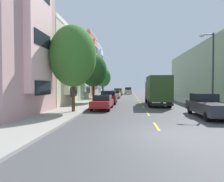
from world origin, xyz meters
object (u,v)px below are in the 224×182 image
parked_hatchback_sky (162,95)px  parked_wagon_navy (119,91)px  street_tree_nearest (73,56)px  street_lamp (211,66)px  moving_champagne_sedan (128,91)px  delivery_box_truck (157,89)px  street_tree_third (103,77)px  parked_pickup_burgundy (109,97)px  parked_pickup_charcoal (209,106)px  parked_pickup_white (151,91)px  parked_pickup_orange (118,92)px  parked_sedan_red (103,102)px  street_tree_second (93,70)px  parked_wagon_silver (115,94)px

parked_hatchback_sky → parked_wagon_navy: same height
street_tree_nearest → street_lamp: 12.57m
street_tree_nearest → parked_hatchback_sky: bearing=60.3°
street_tree_nearest → moving_champagne_sedan: size_ratio=1.54×
street_tree_nearest → delivery_box_truck: bearing=41.4°
street_tree_third → parked_pickup_burgundy: bearing=-77.7°
parked_pickup_burgundy → parked_pickup_charcoal: size_ratio=1.01×
parked_pickup_white → street_tree_nearest: bearing=-106.2°
street_tree_nearest → delivery_box_truck: 11.32m
parked_pickup_orange → parked_sedan_red: bearing=-89.9°
street_tree_second → parked_wagon_silver: bearing=78.8°
street_tree_third → parked_wagon_silver: 4.14m
street_tree_third → parked_hatchback_sky: 11.12m
parked_pickup_burgundy → parked_pickup_orange: (-0.04, 22.42, 0.00)m
street_tree_second → parked_pickup_orange: size_ratio=1.23×
street_tree_third → parked_pickup_charcoal: (10.83, -19.91, -3.11)m
street_tree_second → parked_pickup_white: (10.88, 28.09, -3.61)m
parked_wagon_navy → moving_champagne_sedan: bearing=-53.2°
street_tree_nearest → street_tree_third: bearing=90.0°
street_lamp → parked_pickup_orange: size_ratio=1.33×
street_tree_nearest → parked_pickup_orange: size_ratio=1.39×
parked_wagon_navy → parked_wagon_silver: (0.27, -21.72, 0.00)m
street_lamp → parked_wagon_silver: size_ratio=1.50×
street_tree_second → delivery_box_truck: bearing=-14.9°
street_tree_second → parked_pickup_white: bearing=68.8°
parked_sedan_red → parked_wagon_navy: parked_wagon_navy is taller
street_tree_nearest → street_lamp: size_ratio=1.05×
street_tree_second → parked_pickup_burgundy: street_tree_second is taller
delivery_box_truck → parked_pickup_charcoal: size_ratio=1.44×
parked_pickup_burgundy → street_tree_third: bearing=102.3°
street_tree_nearest → parked_pickup_charcoal: bearing=-5.8°
parked_pickup_burgundy → parked_pickup_white: size_ratio=1.00×
parked_wagon_silver → delivery_box_truck: bearing=-65.5°
delivery_box_truck → parked_pickup_charcoal: (2.64, -8.34, -1.12)m
parked_pickup_white → parked_hatchback_sky: bearing=-90.7°
parked_hatchback_sky → moving_champagne_sedan: moving_champagne_sedan is taller
street_tree_third → parked_wagon_navy: 23.60m
street_tree_second → parked_sedan_red: (2.18, -6.67, -3.69)m
parked_hatchback_sky → parked_pickup_burgundy: parked_pickup_burgundy is taller
parked_hatchback_sky → parked_wagon_navy: bearing=110.4°
moving_champagne_sedan → parked_pickup_burgundy: bearing=-94.7°
street_tree_third → parked_pickup_orange: bearing=80.3°
parked_pickup_charcoal → parked_sedan_red: bearing=156.0°
parked_wagon_navy → parked_pickup_orange: bearing=-88.9°
parked_wagon_navy → moving_champagne_sedan: (2.68, -3.59, 0.18)m
parked_sedan_red → parked_pickup_burgundy: (-0.01, 6.17, 0.08)m
delivery_box_truck → parked_pickup_orange: (-6.06, 24.10, -1.12)m
street_tree_nearest → parked_pickup_white: bearing=73.8°
parked_pickup_white → moving_champagne_sedan: size_ratio=1.11×
street_tree_third → parked_hatchback_sky: size_ratio=1.40×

